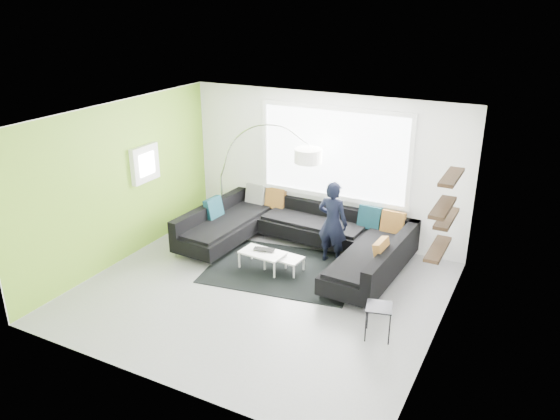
% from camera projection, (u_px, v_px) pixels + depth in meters
% --- Properties ---
extents(ground, '(5.50, 5.50, 0.00)m').
position_uv_depth(ground, '(260.00, 291.00, 8.74)').
color(ground, gray).
rests_on(ground, ground).
extents(room_shell, '(5.54, 5.04, 2.82)m').
position_uv_depth(room_shell, '(268.00, 181.00, 8.22)').
color(room_shell, white).
rests_on(room_shell, ground).
extents(sectional_sofa, '(3.95, 2.57, 0.83)m').
position_uv_depth(sectional_sofa, '(295.00, 239.00, 9.75)').
color(sectional_sofa, black).
rests_on(sectional_sofa, ground).
extents(rug, '(2.76, 2.19, 0.01)m').
position_uv_depth(rug, '(283.00, 269.00, 9.43)').
color(rug, black).
rests_on(rug, ground).
extents(coffee_table, '(1.01, 0.63, 0.32)m').
position_uv_depth(coffee_table, '(273.00, 261.00, 9.37)').
color(coffee_table, white).
rests_on(coffee_table, ground).
extents(arc_lamp, '(2.15, 0.73, 2.28)m').
position_uv_depth(arc_lamp, '(221.00, 176.00, 10.62)').
color(arc_lamp, silver).
rests_on(arc_lamp, ground).
extents(side_table, '(0.43, 0.43, 0.48)m').
position_uv_depth(side_table, '(378.00, 321.00, 7.50)').
color(side_table, black).
rests_on(side_table, ground).
extents(person, '(0.60, 0.43, 1.50)m').
position_uv_depth(person, '(333.00, 223.00, 9.44)').
color(person, black).
rests_on(person, ground).
extents(laptop, '(0.47, 0.39, 0.03)m').
position_uv_depth(laptop, '(263.00, 251.00, 9.36)').
color(laptop, black).
rests_on(laptop, coffee_table).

